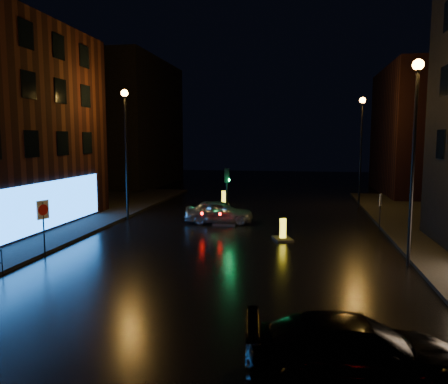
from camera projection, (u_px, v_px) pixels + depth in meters
The scene contains 13 objects.
ground at pixel (189, 308), 13.62m from camera, with size 120.00×120.00×0.00m, color black.
building_far_left at pixel (130, 124), 49.76m from camera, with size 8.00×16.00×14.00m, color black.
building_far_right at pixel (426, 131), 41.58m from camera, with size 8.00×14.00×12.00m, color black.
street_lamp_lfar at pixel (126, 134), 27.98m from camera, with size 0.44×0.44×8.37m.
street_lamp_rnear at pixel (415, 131), 17.46m from camera, with size 0.44×0.44×8.37m.
street_lamp_rfar at pixel (361, 135), 33.10m from camera, with size 0.44×0.44×8.37m.
traffic_signal at pixel (227, 215), 27.45m from camera, with size 1.40×2.40×3.45m.
silver_hatchback at pixel (219, 212), 27.35m from camera, with size 1.70×4.22×1.44m, color #B5B7BE.
dark_sedan at pixel (356, 350), 9.44m from camera, with size 1.96×4.81×1.40m, color black.
bollard_near at pixel (283, 235), 22.82m from camera, with size 1.23×1.50×1.13m.
bollard_far at pixel (224, 202), 34.83m from camera, with size 1.17×1.49×1.15m.
road_sign_left at pixel (43, 215), 19.35m from camera, with size 0.24×0.60×2.55m.
road_sign_right at pixel (380, 203), 25.17m from camera, with size 0.22×0.50×2.12m.
Camera 1 is at (3.34, -12.69, 5.23)m, focal length 35.00 mm.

